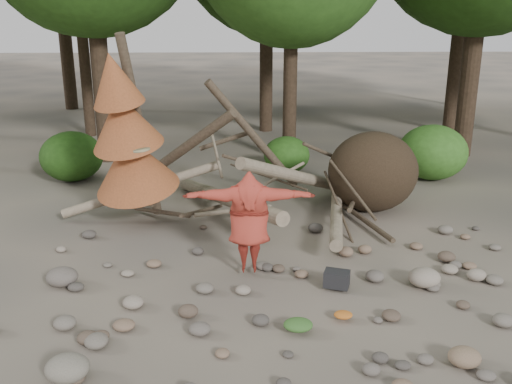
{
  "coord_description": "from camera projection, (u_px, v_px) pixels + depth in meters",
  "views": [
    {
      "loc": [
        -0.73,
        -8.99,
        4.76
      ],
      "look_at": [
        -0.36,
        1.5,
        1.4
      ],
      "focal_mm": 40.0,
      "sensor_mm": 36.0,
      "label": 1
    }
  ],
  "objects": [
    {
      "name": "boulder_mid_right",
      "position": [
        424.0,
        278.0,
        10.24
      ],
      "size": [
        0.58,
        0.52,
        0.35
      ],
      "primitive_type": "ellipsoid",
      "color": "gray",
      "rests_on": "ground"
    },
    {
      "name": "deadfall_pile",
      "position": [
        350.0,
        174.0,
        13.85
      ],
      "size": [
        8.55,
        5.24,
        3.3
      ],
      "color": "#332619",
      "rests_on": "ground"
    },
    {
      "name": "boulder_front_right",
      "position": [
        465.0,
        357.0,
        7.95
      ],
      "size": [
        0.46,
        0.41,
        0.28
      ],
      "primitive_type": "ellipsoid",
      "color": "#7E664F",
      "rests_on": "ground"
    },
    {
      "name": "dead_conifer",
      "position": [
        127.0,
        137.0,
        12.5
      ],
      "size": [
        2.06,
        2.16,
        4.35
      ],
      "color": "#4C3F30",
      "rests_on": "ground"
    },
    {
      "name": "cloth_orange",
      "position": [
        343.0,
        318.0,
        9.14
      ],
      "size": [
        0.3,
        0.25,
        0.11
      ],
      "primitive_type": "ellipsoid",
      "color": "#B15D1E",
      "rests_on": "ground"
    },
    {
      "name": "bush_right",
      "position": [
        433.0,
        152.0,
        16.62
      ],
      "size": [
        2.0,
        2.0,
        1.6
      ],
      "primitive_type": "ellipsoid",
      "color": "#387123",
      "rests_on": "ground"
    },
    {
      "name": "cloth_green",
      "position": [
        298.0,
        328.0,
        8.79
      ],
      "size": [
        0.46,
        0.38,
        0.17
      ],
      "primitive_type": "ellipsoid",
      "color": "#335D25",
      "rests_on": "ground"
    },
    {
      "name": "bush_left",
      "position": [
        72.0,
        156.0,
        16.48
      ],
      "size": [
        1.8,
        1.8,
        1.44
      ],
      "primitive_type": "ellipsoid",
      "color": "#224B14",
      "rests_on": "ground"
    },
    {
      "name": "backpack",
      "position": [
        337.0,
        282.0,
        10.13
      ],
      "size": [
        0.51,
        0.42,
        0.29
      ],
      "primitive_type": "cube",
      "rotation": [
        0.0,
        0.0,
        -0.34
      ],
      "color": "black",
      "rests_on": "ground"
    },
    {
      "name": "bush_mid",
      "position": [
        287.0,
        155.0,
        17.32
      ],
      "size": [
        1.4,
        1.4,
        1.12
      ],
      "primitive_type": "ellipsoid",
      "color": "#2D5F1B",
      "rests_on": "ground"
    },
    {
      "name": "frisbee_thrower",
      "position": [
        249.0,
        222.0,
        10.47
      ],
      "size": [
        3.26,
        0.73,
        2.4
      ],
      "color": "#A53125",
      "rests_on": "ground"
    },
    {
      "name": "ground",
      "position": [
        279.0,
        293.0,
        10.04
      ],
      "size": [
        120.0,
        120.0,
        0.0
      ],
      "primitive_type": "plane",
      "color": "#514C44",
      "rests_on": "ground"
    },
    {
      "name": "boulder_front_left",
      "position": [
        67.0,
        368.0,
        7.64
      ],
      "size": [
        0.6,
        0.54,
        0.36
      ],
      "primitive_type": "ellipsoid",
      "color": "slate",
      "rests_on": "ground"
    },
    {
      "name": "boulder_mid_left",
      "position": [
        62.0,
        277.0,
        10.28
      ],
      "size": [
        0.57,
        0.51,
        0.34
      ],
      "primitive_type": "ellipsoid",
      "color": "#615951",
      "rests_on": "ground"
    }
  ]
}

